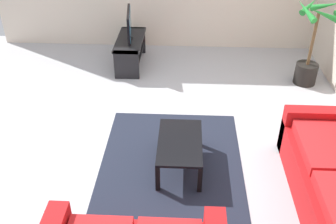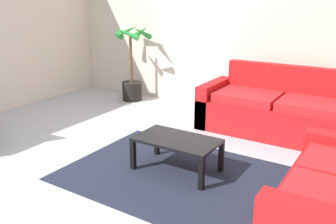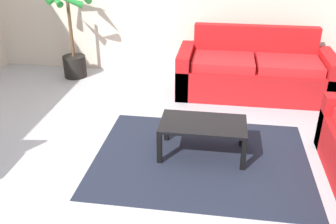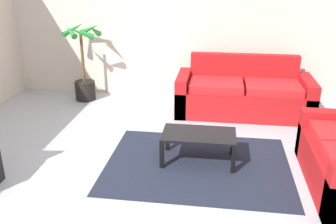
{
  "view_description": "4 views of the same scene",
  "coord_description": "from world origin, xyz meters",
  "views": [
    {
      "loc": [
        4.13,
        0.6,
        3.1
      ],
      "look_at": [
        0.2,
        0.4,
        0.52
      ],
      "focal_mm": 41.5,
      "sensor_mm": 36.0,
      "label": 1
    },
    {
      "loc": [
        2.39,
        -2.48,
        1.79
      ],
      "look_at": [
        0.37,
        0.7,
        0.59
      ],
      "focal_mm": 38.24,
      "sensor_mm": 36.0,
      "label": 2
    },
    {
      "loc": [
        0.72,
        -2.88,
        2.19
      ],
      "look_at": [
        0.24,
        0.37,
        0.56
      ],
      "focal_mm": 40.56,
      "sensor_mm": 36.0,
      "label": 3
    },
    {
      "loc": [
        0.78,
        -3.53,
        2.24
      ],
      "look_at": [
        0.16,
        0.85,
        0.51
      ],
      "focal_mm": 39.83,
      "sensor_mm": 36.0,
      "label": 4
    }
  ],
  "objects": [
    {
      "name": "couch_main",
      "position": [
        1.18,
        2.28,
        0.3
      ],
      "size": [
        2.13,
        0.9,
        0.9
      ],
      "color": "red",
      "rests_on": "ground"
    },
    {
      "name": "coffee_table",
      "position": [
        0.58,
        0.56,
        0.32
      ],
      "size": [
        0.88,
        0.51,
        0.37
      ],
      "color": "black",
      "rests_on": "ground"
    },
    {
      "name": "area_rug",
      "position": [
        0.58,
        0.46,
        0.0
      ],
      "size": [
        2.2,
        1.7,
        0.01
      ],
      "primitive_type": "cube",
      "color": "#1E2333",
      "rests_on": "ground"
    },
    {
      "name": "ground_plane",
      "position": [
        0.0,
        0.0,
        0.0
      ],
      "size": [
        6.6,
        6.6,
        0.0
      ],
      "primitive_type": "plane",
      "color": "#B2B2B7"
    },
    {
      "name": "wall_back",
      "position": [
        0.0,
        3.0,
        1.35
      ],
      "size": [
        6.0,
        0.06,
        2.7
      ],
      "primitive_type": "cube",
      "color": "beige",
      "rests_on": "ground"
    },
    {
      "name": "potted_palm",
      "position": [
        -1.57,
        2.55,
        0.54
      ],
      "size": [
        0.67,
        0.69,
        1.37
      ],
      "color": "black",
      "rests_on": "ground"
    }
  ]
}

